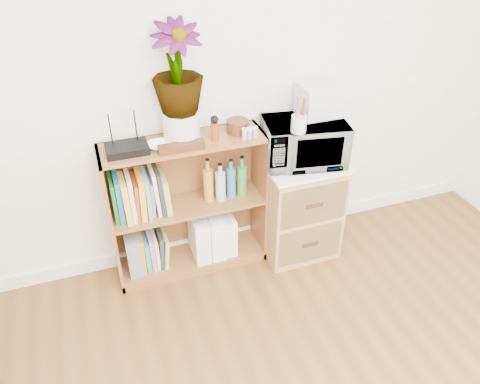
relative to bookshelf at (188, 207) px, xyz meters
name	(u,v)px	position (x,y,z in m)	size (l,w,h in m)	color
skirting_board	(233,234)	(0.35, 0.14, -0.42)	(4.00, 0.02, 0.10)	white
bookshelf	(188,207)	(0.00, 0.00, 0.00)	(1.00, 0.30, 0.95)	brown
wicker_unit	(297,207)	(0.75, -0.08, -0.12)	(0.50, 0.45, 0.70)	#9E7542
microwave	(304,142)	(0.75, -0.08, 0.38)	(0.50, 0.34, 0.28)	silver
pen_cup	(299,124)	(0.65, -0.19, 0.57)	(0.09, 0.09, 0.10)	silver
small_appliance	(319,100)	(0.87, -0.02, 0.62)	(0.25, 0.21, 0.20)	silver
router	(127,149)	(-0.33, -0.02, 0.50)	(0.24, 0.16, 0.04)	black
white_bowl	(159,145)	(-0.15, -0.03, 0.49)	(0.13, 0.13, 0.03)	white
plant_pot	(182,126)	(0.00, 0.02, 0.57)	(0.21, 0.21, 0.18)	silver
potted_plant	(177,68)	(0.00, 0.02, 0.91)	(0.28, 0.28, 0.51)	#396E2C
trinket_box	(181,147)	(-0.03, -0.10, 0.50)	(0.26, 0.07, 0.04)	#34180E
kokeshi_doll	(215,131)	(0.18, -0.04, 0.53)	(0.05, 0.05, 0.11)	#A22B13
wooden_bowl	(238,126)	(0.34, 0.01, 0.51)	(0.13, 0.13, 0.08)	#3A210F
paint_jars	(250,134)	(0.38, -0.09, 0.51)	(0.12, 0.04, 0.06)	pink
file_box	(133,251)	(-0.39, 0.00, -0.26)	(0.09, 0.23, 0.29)	slate
magazine_holder_left	(199,236)	(0.06, -0.01, -0.25)	(0.10, 0.25, 0.32)	white
magazine_holder_mid	(214,233)	(0.16, -0.01, -0.25)	(0.10, 0.25, 0.31)	white
magazine_holder_right	(226,232)	(0.25, -0.01, -0.26)	(0.09, 0.23, 0.28)	white
cookbooks	(140,195)	(-0.29, 0.00, 0.16)	(0.34, 0.20, 0.30)	#1E7321
liquor_bottles	(224,179)	(0.25, 0.00, 0.16)	(0.29, 0.06, 0.29)	#BE7E23
lower_books	(153,249)	(-0.26, 0.00, -0.28)	(0.19, 0.19, 0.27)	orange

